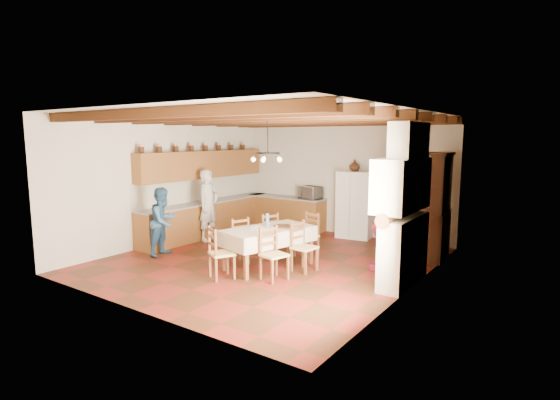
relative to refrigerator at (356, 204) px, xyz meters
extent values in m
cube|color=#492312|center=(-0.55, -3.04, -0.86)|extent=(6.00, 6.50, 0.02)
cube|color=silver|center=(-0.55, -3.04, 2.16)|extent=(6.00, 6.50, 0.02)
cube|color=beige|center=(-0.55, 0.22, 0.65)|extent=(6.00, 0.02, 3.00)
cube|color=beige|center=(-0.55, -6.30, 0.65)|extent=(6.00, 0.02, 3.00)
cube|color=beige|center=(-3.56, -3.04, 0.65)|extent=(0.02, 6.50, 3.00)
cube|color=beige|center=(2.46, -3.04, 0.65)|extent=(0.02, 6.50, 3.00)
cube|color=brown|center=(-3.25, -1.99, -0.42)|extent=(0.60, 4.30, 0.86)
cube|color=brown|center=(-2.10, -0.09, -0.42)|extent=(2.30, 0.60, 0.86)
cube|color=gray|center=(-3.25, -1.99, 0.03)|extent=(0.62, 4.30, 0.04)
cube|color=gray|center=(-2.10, -0.09, 0.03)|extent=(2.34, 0.62, 0.04)
cube|color=beige|center=(-3.54, -1.99, 0.35)|extent=(0.03, 4.30, 0.60)
cube|color=beige|center=(-2.10, 0.20, 0.35)|extent=(2.30, 0.03, 0.60)
cube|color=brown|center=(-3.38, -1.99, 1.00)|extent=(0.35, 4.20, 0.70)
cube|color=black|center=(1.00, 0.19, 1.00)|extent=(0.34, 0.03, 0.42)
cube|color=white|center=(0.00, 0.00, 0.00)|extent=(0.94, 0.81, 1.70)
cube|color=silver|center=(-0.27, -3.40, -0.09)|extent=(1.36, 1.98, 0.05)
cube|color=brown|center=(-0.84, -4.08, -0.48)|extent=(0.09, 0.09, 0.74)
cube|color=brown|center=(-0.12, -4.27, -0.48)|extent=(0.09, 0.09, 0.74)
cube|color=brown|center=(-0.42, -2.53, -0.48)|extent=(0.09, 0.09, 0.74)
cube|color=brown|center=(0.30, -2.72, -0.48)|extent=(0.09, 0.09, 0.74)
torus|color=black|center=(-0.27, -3.40, 1.40)|extent=(0.47, 0.47, 0.03)
imported|color=beige|center=(-2.83, -2.42, 0.03)|extent=(0.49, 0.69, 1.77)
imported|color=#315F86|center=(-2.68, -3.96, -0.11)|extent=(0.69, 0.81, 1.48)
imported|color=#B72C4A|center=(1.63, -2.25, 0.06)|extent=(0.48, 1.08, 1.81)
imported|color=silver|center=(-1.30, -0.09, 0.22)|extent=(0.68, 0.54, 0.34)
imported|color=#3B1C12|center=(-0.06, 0.00, 0.99)|extent=(0.33, 0.33, 0.28)
camera|label=1|loc=(4.72, -10.13, 1.70)|focal=28.00mm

